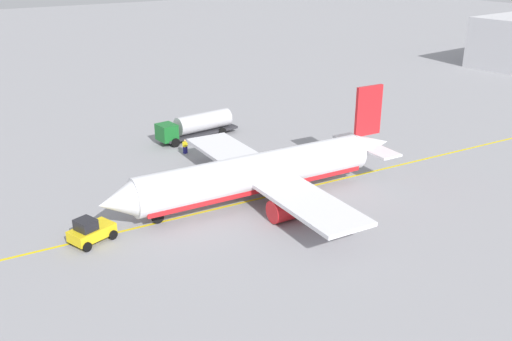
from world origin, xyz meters
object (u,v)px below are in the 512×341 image
object	(u,v)px
fuel_tanker	(197,125)
safety_cone_nose	(88,223)
airplane	(261,173)
pushback_tug	(91,231)
refueling_worker	(185,147)

from	to	relation	value
fuel_tanker	safety_cone_nose	distance (m)	25.60
airplane	safety_cone_nose	bearing A→B (deg)	-11.26
airplane	safety_cone_nose	xyz separation A→B (m)	(15.91, -3.17, -2.29)
safety_cone_nose	pushback_tug	bearing A→B (deg)	77.90
pushback_tug	safety_cone_nose	size ratio (longest dim) A/B	6.11
refueling_worker	safety_cone_nose	xyz separation A→B (m)	(15.60, 12.39, -0.49)
airplane	refueling_worker	bearing A→B (deg)	-88.84
fuel_tanker	safety_cone_nose	bearing A→B (deg)	40.70
pushback_tug	safety_cone_nose	distance (m)	2.97
airplane	safety_cone_nose	size ratio (longest dim) A/B	47.53
airplane	refueling_worker	world-z (taller)	airplane
airplane	fuel_tanker	xyz separation A→B (m)	(-3.47, -19.84, -0.89)
fuel_tanker	safety_cone_nose	xyz separation A→B (m)	(19.38, 16.67, -1.40)
pushback_tug	safety_cone_nose	xyz separation A→B (m)	(-0.61, -2.82, -0.68)
airplane	fuel_tanker	world-z (taller)	airplane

